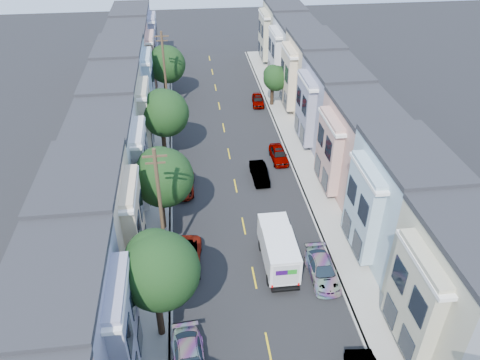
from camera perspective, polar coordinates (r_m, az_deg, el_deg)
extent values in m
plane|color=black|center=(34.88, 1.75, -11.83)|extent=(160.00, 160.00, 0.00)
cube|color=black|center=(46.53, -0.98, 1.36)|extent=(12.00, 70.00, 0.02)
cube|color=gray|center=(46.37, -8.43, 0.92)|extent=(0.30, 70.00, 0.15)
cube|color=gray|center=(47.40, 6.32, 1.89)|extent=(0.30, 70.00, 0.15)
cube|color=gray|center=(46.44, -10.03, 0.81)|extent=(2.60, 70.00, 0.15)
cube|color=gray|center=(47.69, 7.84, 1.99)|extent=(2.60, 70.00, 0.15)
cube|color=gold|center=(46.53, -0.98, 1.35)|extent=(0.12, 70.00, 0.01)
cube|color=tan|center=(46.91, -14.64, 0.42)|extent=(5.00, 70.00, 8.50)
cube|color=tan|center=(48.78, 12.17, 2.17)|extent=(5.00, 70.00, 8.50)
cylinder|color=black|center=(30.51, -9.81, -15.73)|extent=(0.44, 0.44, 3.88)
sphere|color=#1C3713|center=(27.89, -9.89, -10.88)|extent=(4.70, 4.70, 4.70)
cylinder|color=black|center=(38.57, -9.44, -3.86)|extent=(0.44, 0.44, 3.33)
sphere|color=#1C3713|center=(36.66, -9.45, 0.28)|extent=(4.70, 4.70, 4.70)
cylinder|color=black|center=(48.23, -9.24, 4.45)|extent=(0.44, 0.44, 3.36)
sphere|color=#1C3713|center=(46.71, -9.23, 8.03)|extent=(4.70, 4.70, 4.70)
cylinder|color=black|center=(61.94, -9.05, 11.02)|extent=(0.44, 0.44, 2.91)
sphere|color=#1C3713|center=(60.83, -9.02, 13.74)|extent=(4.70, 4.70, 4.70)
cylinder|color=black|center=(59.48, 3.92, 10.16)|extent=(0.44, 0.44, 2.48)
sphere|color=#1C3713|center=(58.66, 4.30, 12.26)|extent=(3.10, 3.10, 3.10)
cylinder|color=#42301E|center=(32.90, -9.57, -4.03)|extent=(0.26, 0.26, 10.00)
cube|color=#42301E|center=(30.35, -10.37, 2.86)|extent=(1.60, 0.12, 0.12)
cylinder|color=#42301E|center=(55.84, -9.11, 12.39)|extent=(0.26, 0.26, 10.00)
cube|color=#42301E|center=(54.37, -9.55, 16.90)|extent=(1.60, 0.12, 0.12)
cube|color=silver|center=(34.18, 4.98, -9.11)|extent=(2.22, 3.98, 2.17)
cube|color=silver|center=(36.38, 4.08, -6.12)|extent=(2.22, 1.85, 2.00)
cube|color=black|center=(35.59, 4.62, -9.62)|extent=(2.04, 5.71, 0.22)
cube|color=#2D0A51|center=(32.55, 5.12, -11.17)|extent=(0.83, 0.04, 0.41)
cube|color=#198C1E|center=(32.68, 6.42, -11.04)|extent=(0.65, 0.04, 0.41)
cylinder|color=black|center=(34.17, 3.55, -12.11)|extent=(0.26, 0.83, 0.83)
cylinder|color=black|center=(34.51, 6.89, -11.76)|extent=(0.26, 0.83, 0.83)
cylinder|color=black|center=(36.82, 2.54, -7.99)|extent=(0.26, 0.83, 0.83)
cylinder|color=black|center=(37.14, 5.61, -7.71)|extent=(0.26, 0.83, 0.83)
imported|color=black|center=(44.72, 2.39, 0.85)|extent=(1.50, 3.98, 1.32)
imported|color=#989898|center=(35.53, -6.64, -9.52)|extent=(2.64, 5.06, 1.36)
imported|color=black|center=(43.44, -6.98, -0.57)|extent=(2.24, 4.51, 1.23)
imported|color=silver|center=(34.98, 9.99, -10.76)|extent=(1.89, 4.49, 1.35)
imported|color=black|center=(47.81, 4.73, 3.11)|extent=(1.65, 4.11, 1.32)
imported|color=#061A35|center=(59.81, 2.20, 9.70)|extent=(1.80, 3.90, 1.22)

